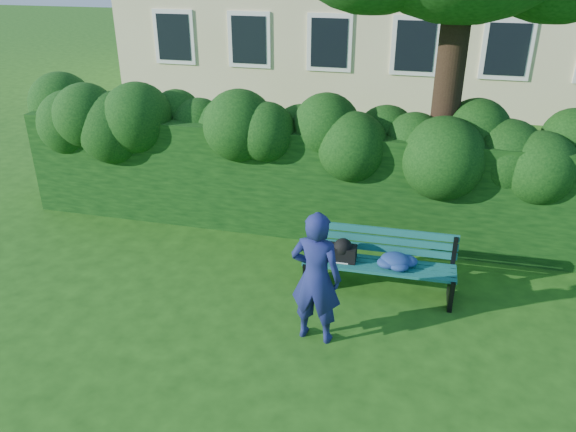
# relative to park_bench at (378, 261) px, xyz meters

# --- Properties ---
(ground) EXTENTS (80.00, 80.00, 0.00)m
(ground) POSITION_rel_park_bench_xyz_m (-1.32, -0.45, -0.50)
(ground) COLOR #1E4B12
(ground) RESTS_ON ground
(hedge) EXTENTS (10.00, 1.00, 1.80)m
(hedge) POSITION_rel_park_bench_xyz_m (-1.32, 1.75, 0.40)
(hedge) COLOR black
(hedge) RESTS_ON ground
(park_bench) EXTENTS (2.07, 0.59, 0.89)m
(park_bench) POSITION_rel_park_bench_xyz_m (0.00, 0.00, 0.00)
(park_bench) COLOR #105254
(park_bench) RESTS_ON ground
(man_reading) EXTENTS (0.66, 0.47, 1.70)m
(man_reading) POSITION_rel_park_bench_xyz_m (-0.63, -1.22, 0.36)
(man_reading) COLOR navy
(man_reading) RESTS_ON ground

